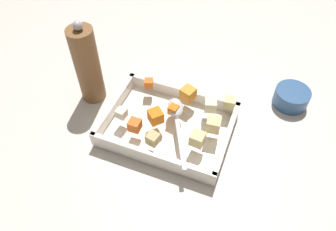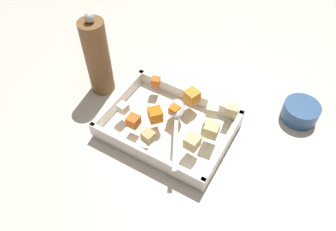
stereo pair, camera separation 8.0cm
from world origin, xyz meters
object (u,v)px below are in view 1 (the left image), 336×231
at_px(small_prep_bowl, 291,97).
at_px(pepper_mill, 87,65).
at_px(baking_dish, 168,127).
at_px(serving_spoon, 176,112).

bearing_deg(small_prep_bowl, pepper_mill, 18.12).
xyz_separation_m(pepper_mill, small_prep_bowl, (-0.52, -0.17, -0.09)).
bearing_deg(baking_dish, serving_spoon, -125.50).
distance_m(serving_spoon, pepper_mill, 0.26).
relative_size(pepper_mill, small_prep_bowl, 2.61).
xyz_separation_m(baking_dish, pepper_mill, (0.24, -0.04, 0.10)).
bearing_deg(pepper_mill, baking_dish, 170.03).
height_order(baking_dish, serving_spoon, serving_spoon).
xyz_separation_m(serving_spoon, small_prep_bowl, (-0.26, -0.19, -0.04)).
xyz_separation_m(baking_dish, serving_spoon, (-0.01, -0.02, 0.04)).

